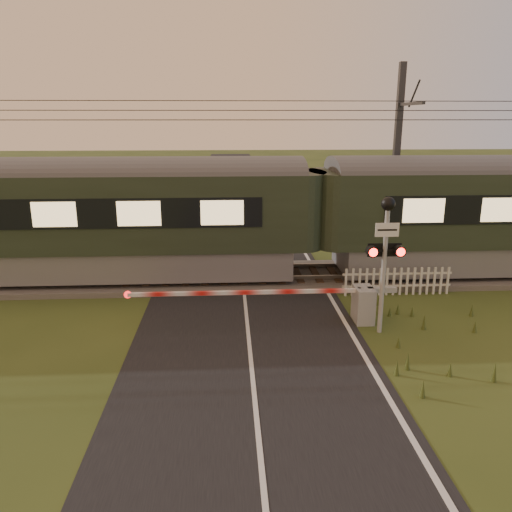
{
  "coord_description": "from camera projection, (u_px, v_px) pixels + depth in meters",
  "views": [
    {
      "loc": [
        -0.48,
        -10.43,
        5.58
      ],
      "look_at": [
        0.29,
        3.2,
        1.78
      ],
      "focal_mm": 35.0,
      "sensor_mm": 36.0,
      "label": 1
    }
  ],
  "objects": [
    {
      "name": "overhead_wires",
      "position": [
        242.0,
        113.0,
        16.27
      ],
      "size": [
        120.0,
        0.62,
        0.62
      ],
      "color": "black",
      "rests_on": "ground"
    },
    {
      "name": "road",
      "position": [
        253.0,
        371.0,
        11.33
      ],
      "size": [
        6.0,
        140.0,
        0.03
      ],
      "color": "black",
      "rests_on": "ground"
    },
    {
      "name": "ground",
      "position": [
        251.0,
        367.0,
        11.55
      ],
      "size": [
        160.0,
        160.0,
        0.0
      ],
      "primitive_type": "plane",
      "color": "#324119",
      "rests_on": "ground"
    },
    {
      "name": "crossing_signal",
      "position": [
        386.0,
        241.0,
        12.76
      ],
      "size": [
        0.93,
        0.37,
        3.66
      ],
      "color": "gray",
      "rests_on": "ground"
    },
    {
      "name": "boom_gate",
      "position": [
        348.0,
        302.0,
        13.97
      ],
      "size": [
        7.54,
        0.78,
        1.03
      ],
      "color": "gray",
      "rests_on": "ground"
    },
    {
      "name": "catenary_mast",
      "position": [
        396.0,
        162.0,
        19.23
      ],
      "size": [
        0.24,
        2.47,
        7.56
      ],
      "color": "#2D2D30",
      "rests_on": "ground"
    },
    {
      "name": "train",
      "position": [
        316.0,
        216.0,
        17.33
      ],
      "size": [
        42.89,
        2.96,
        4.0
      ],
      "color": "slate",
      "rests_on": "ground"
    },
    {
      "name": "picket_fence",
      "position": [
        397.0,
        281.0,
        16.12
      ],
      "size": [
        3.58,
        0.08,
        0.92
      ],
      "color": "silver",
      "rests_on": "ground"
    },
    {
      "name": "track_bed",
      "position": [
        243.0,
        278.0,
        17.79
      ],
      "size": [
        140.0,
        3.4,
        0.39
      ],
      "color": "#47423D",
      "rests_on": "ground"
    }
  ]
}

